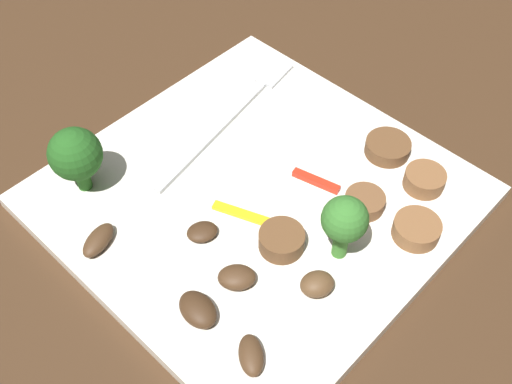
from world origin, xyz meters
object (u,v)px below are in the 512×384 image
object	(u,v)px
sausage_slice_2	(424,180)
mushroom_3	(98,240)
sausage_slice_3	(365,202)
mushroom_4	(237,277)
sausage_slice_0	(388,147)
pepper_strip_0	(245,215)
plate	(256,197)
mushroom_2	(200,230)
mushroom_5	(251,355)
broccoli_floret_0	(348,218)
broccoli_floret_1	(76,155)
mushroom_0	(317,284)
fork	(237,111)
mushroom_1	(198,309)
pepper_strip_1	(316,181)
sausage_slice_1	(416,229)
sausage_slice_4	(282,240)

from	to	relation	value
sausage_slice_2	mushroom_3	xyz separation A→B (m)	(-0.20, 0.13, -0.00)
sausage_slice_3	mushroom_4	size ratio (longest dim) A/B	1.16
sausage_slice_0	mushroom_3	bearing A→B (deg)	156.20
mushroom_4	pepper_strip_0	distance (m)	0.06
plate	sausage_slice_3	xyz separation A→B (m)	(0.04, -0.07, 0.01)
mushroom_2	mushroom_5	size ratio (longest dim) A/B	0.80
plate	broccoli_floret_0	xyz separation A→B (m)	(0.00, -0.08, 0.04)
broccoli_floret_0	mushroom_5	bearing A→B (deg)	-174.27
plate	broccoli_floret_1	world-z (taller)	broccoli_floret_1
mushroom_0	pepper_strip_0	distance (m)	0.08
broccoli_floret_0	mushroom_2	xyz separation A→B (m)	(-0.06, 0.08, -0.03)
mushroom_5	fork	bearing A→B (deg)	47.06
sausage_slice_0	mushroom_5	world-z (taller)	same
mushroom_0	fork	bearing A→B (deg)	61.88
broccoli_floret_1	mushroom_1	xyz separation A→B (m)	(-0.01, -0.14, -0.03)
pepper_strip_0	pepper_strip_1	xyz separation A→B (m)	(0.06, -0.02, 0.00)
fork	plate	bearing A→B (deg)	-136.02
broccoli_floret_1	mushroom_1	distance (m)	0.14
broccoli_floret_1	sausage_slice_0	size ratio (longest dim) A/B	1.55
broccoli_floret_0	mushroom_3	distance (m)	0.17
mushroom_3	mushroom_4	size ratio (longest dim) A/B	1.20
pepper_strip_0	plate	bearing A→B (deg)	23.49
sausage_slice_1	mushroom_0	size ratio (longest dim) A/B	1.45
fork	pepper_strip_1	bearing A→B (deg)	-108.15
sausage_slice_1	mushroom_1	distance (m)	0.16
sausage_slice_3	mushroom_5	distance (m)	0.14
sausage_slice_0	mushroom_0	world-z (taller)	mushroom_0
pepper_strip_1	broccoli_floret_1	bearing A→B (deg)	134.59
broccoli_floret_1	mushroom_0	bearing A→B (deg)	-74.41
fork	broccoli_floret_0	xyz separation A→B (m)	(-0.05, -0.15, 0.03)
broccoli_floret_1	mushroom_3	xyz separation A→B (m)	(-0.03, -0.05, -0.03)
broccoli_floret_0	sausage_slice_4	world-z (taller)	broccoli_floret_0
mushroom_4	pepper_strip_1	size ratio (longest dim) A/B	0.67
mushroom_3	mushroom_5	xyz separation A→B (m)	(0.01, -0.13, -0.00)
pepper_strip_1	sausage_slice_3	bearing A→B (deg)	-80.63
mushroom_4	pepper_strip_0	size ratio (longest dim) A/B	0.52
sausage_slice_4	pepper_strip_0	world-z (taller)	sausage_slice_4
sausage_slice_1	pepper_strip_1	size ratio (longest dim) A/B	0.88
mushroom_0	mushroom_5	distance (m)	0.06
mushroom_2	pepper_strip_1	bearing A→B (deg)	-17.39
sausage_slice_4	mushroom_2	world-z (taller)	sausage_slice_4
sausage_slice_0	sausage_slice_3	bearing A→B (deg)	-160.24
sausage_slice_3	mushroom_4	distance (m)	0.11
mushroom_0	mushroom_5	xyz separation A→B (m)	(-0.06, -0.00, -0.00)
mushroom_0	pepper_strip_0	bearing A→B (deg)	81.83
broccoli_floret_0	mushroom_3	world-z (taller)	broccoli_floret_0
broccoli_floret_0	mushroom_1	distance (m)	0.11
broccoli_floret_0	sausage_slice_0	world-z (taller)	broccoli_floret_0
mushroom_0	mushroom_1	distance (m)	0.08
mushroom_3	pepper_strip_1	xyz separation A→B (m)	(0.15, -0.07, -0.00)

